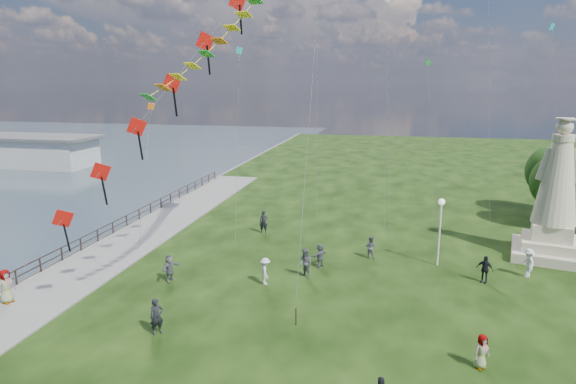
% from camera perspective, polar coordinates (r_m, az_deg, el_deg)
% --- Properties ---
extents(waterfront, '(200.00, 200.00, 1.51)m').
position_cam_1_polar(waterfront, '(35.60, -22.81, -7.29)').
color(waterfront, '#313B49').
rests_on(waterfront, ground).
extents(pier_pavilion, '(30.00, 8.00, 4.40)m').
position_cam_1_polar(pier_pavilion, '(83.20, -30.79, 4.36)').
color(pier_pavilion, '#A0A09B').
rests_on(pier_pavilion, ground).
extents(statue, '(5.52, 5.52, 9.38)m').
position_cam_1_polar(statue, '(36.50, 29.05, -1.52)').
color(statue, beige).
rests_on(statue, ground).
extents(lamppost, '(0.41, 0.41, 4.45)m').
position_cam_1_polar(lamppost, '(32.04, 17.63, -2.92)').
color(lamppost, silver).
rests_on(lamppost, ground).
extents(tree_row, '(7.56, 11.64, 6.32)m').
position_cam_1_polar(tree_row, '(45.90, 30.08, 1.19)').
color(tree_row, '#382314').
rests_on(tree_row, ground).
extents(person_0, '(0.75, 0.76, 1.76)m').
position_cam_1_polar(person_0, '(24.10, -15.31, -14.04)').
color(person_0, black).
rests_on(person_0, ground).
extents(person_1, '(1.02, 0.97, 1.80)m').
position_cam_1_polar(person_1, '(29.44, 2.08, -8.44)').
color(person_1, '#595960').
rests_on(person_1, ground).
extents(person_2, '(0.92, 1.17, 1.61)m').
position_cam_1_polar(person_2, '(28.56, -2.70, -9.35)').
color(person_2, silver).
rests_on(person_2, ground).
extents(person_4, '(0.86, 0.79, 1.50)m').
position_cam_1_polar(person_4, '(22.41, 21.96, -17.12)').
color(person_4, '#595960').
rests_on(person_4, ground).
extents(person_5, '(1.05, 1.62, 1.62)m').
position_cam_1_polar(person_5, '(29.80, -13.86, -8.74)').
color(person_5, '#595960').
rests_on(person_5, ground).
extents(person_6, '(0.70, 0.51, 1.81)m').
position_cam_1_polar(person_6, '(37.77, -2.90, -3.57)').
color(person_6, black).
rests_on(person_6, ground).
extents(person_7, '(0.83, 0.63, 1.52)m').
position_cam_1_polar(person_7, '(33.05, 9.74, -6.45)').
color(person_7, '#595960').
rests_on(person_7, ground).
extents(person_8, '(0.84, 1.27, 1.81)m').
position_cam_1_polar(person_8, '(32.89, 26.55, -7.52)').
color(person_8, silver).
rests_on(person_8, ground).
extents(person_9, '(1.09, 0.91, 1.66)m').
position_cam_1_polar(person_9, '(31.02, 22.28, -8.45)').
color(person_9, black).
rests_on(person_9, ground).
extents(person_10, '(0.75, 1.01, 1.87)m').
position_cam_1_polar(person_10, '(30.05, -30.40, -9.79)').
color(person_10, '#595960').
rests_on(person_10, ground).
extents(person_11, '(1.30, 1.56, 1.56)m').
position_cam_1_polar(person_11, '(31.08, 3.81, -7.52)').
color(person_11, '#595960').
rests_on(person_11, ground).
extents(red_kite_train, '(10.21, 9.35, 16.33)m').
position_cam_1_polar(red_kite_train, '(25.75, -15.91, 9.09)').
color(red_kite_train, black).
rests_on(red_kite_train, ground).
extents(small_kites, '(30.86, 17.50, 30.62)m').
position_cam_1_polar(small_kites, '(40.79, 10.21, 17.66)').
color(small_kites, '#1CABAD').
rests_on(small_kites, ground).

